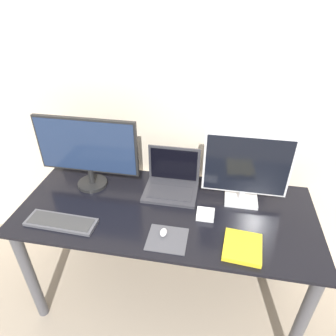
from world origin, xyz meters
TOP-DOWN VIEW (x-y plane):
  - wall_back at (0.00, 0.78)m, footprint 7.00×0.05m
  - desk at (0.00, 0.36)m, footprint 1.66×0.72m
  - monitor_left at (-0.50, 0.51)m, footprint 0.61×0.18m
  - monitor_right at (0.42, 0.51)m, footprint 0.47×0.13m
  - laptop at (-0.00, 0.55)m, footprint 0.32×0.25m
  - keyboard at (-0.53, 0.14)m, footprint 0.38×0.13m
  - mousepad at (0.05, 0.13)m, footprint 0.20×0.18m
  - mouse at (0.02, 0.16)m, footprint 0.04×0.06m
  - book at (0.42, 0.14)m, footprint 0.20×0.21m
  - power_brick at (0.22, 0.33)m, footprint 0.09×0.08m

SIDE VIEW (x-z plane):
  - desk at x=0.00m, z-range 0.23..1.00m
  - mousepad at x=0.05m, z-range 0.76..0.77m
  - keyboard at x=-0.53m, z-range 0.76..0.78m
  - book at x=0.42m, z-range 0.76..0.79m
  - power_brick at x=0.22m, z-range 0.76..0.80m
  - mouse at x=0.02m, z-range 0.77..0.80m
  - laptop at x=0.00m, z-range 0.70..0.95m
  - monitor_right at x=0.42m, z-range 0.77..1.21m
  - monitor_left at x=-0.50m, z-range 0.79..1.24m
  - wall_back at x=0.00m, z-range 0.00..2.50m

